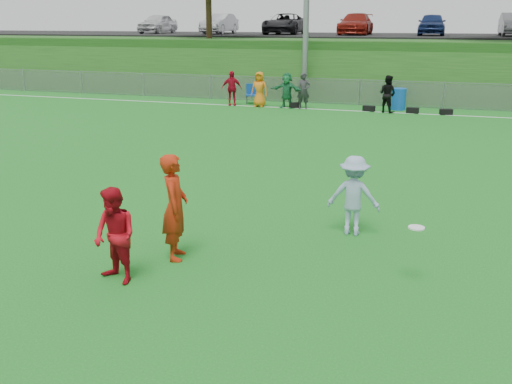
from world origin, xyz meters
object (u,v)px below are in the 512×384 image
at_px(player_blue, 354,196).
at_px(frisbee, 416,228).
at_px(player_red_center, 115,236).
at_px(recycling_bin, 399,99).
at_px(player_red_left, 175,207).

distance_m(player_blue, frisbee, 2.35).
relative_size(player_red_center, player_blue, 0.99).
bearing_deg(player_red_center, player_blue, 67.03).
bearing_deg(frisbee, player_red_center, -163.82).
distance_m(player_red_center, recycling_bin, 20.64).
relative_size(player_red_center, recycling_bin, 1.57).
bearing_deg(recycling_bin, player_red_center, -98.57).
bearing_deg(player_blue, player_red_center, 44.31).
height_order(frisbee, recycling_bin, recycling_bin).
bearing_deg(frisbee, player_blue, 122.41).
height_order(player_red_left, recycling_bin, player_red_left).
bearing_deg(player_blue, recycling_bin, -89.54).
relative_size(player_blue, frisbee, 6.16).
height_order(player_red_left, frisbee, player_red_left).
distance_m(player_red_left, frisbee, 4.10).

